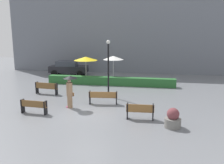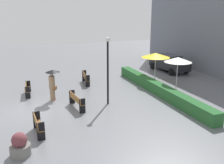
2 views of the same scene
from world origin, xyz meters
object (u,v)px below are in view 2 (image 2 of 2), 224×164
object	(u,v)px
pedestrian_with_umbrella	(52,81)
patio_umbrella_white	(178,60)
parked_car	(169,63)
lamp_post	(108,64)
patio_umbrella_yellow	(156,55)
planter_pot	(20,146)
bench_near_right	(38,124)
bench_far_left	(85,77)
bench_near_left	(27,88)
bench_mid_center	(76,100)

from	to	relation	value
pedestrian_with_umbrella	patio_umbrella_white	world-z (taller)	patio_umbrella_white
patio_umbrella_white	parked_car	world-z (taller)	patio_umbrella_white
lamp_post	patio_umbrella_yellow	size ratio (longest dim) A/B	1.72
pedestrian_with_umbrella	lamp_post	xyz separation A→B (m)	(1.86, 3.12, 1.25)
planter_pot	parked_car	size ratio (longest dim) A/B	0.23
bench_near_right	patio_umbrella_white	distance (m)	10.62
bench_far_left	bench_near_left	bearing A→B (deg)	-73.84
bench_mid_center	lamp_post	distance (m)	2.86
bench_far_left	lamp_post	distance (m)	5.26
bench_far_left	bench_mid_center	size ratio (longest dim) A/B	0.96
patio_umbrella_white	parked_car	distance (m)	6.62
patio_umbrella_yellow	bench_near_right	bearing A→B (deg)	-58.87
bench_near_left	lamp_post	world-z (taller)	lamp_post
bench_mid_center	planter_pot	distance (m)	5.43
bench_mid_center	pedestrian_with_umbrella	xyz separation A→B (m)	(-1.89, -1.09, 0.76)
lamp_post	planter_pot	bearing A→B (deg)	-51.04
planter_pot	lamp_post	distance (m)	7.20
bench_near_right	lamp_post	distance (m)	5.59
bench_far_left	bench_near_right	size ratio (longest dim) A/B	1.21
bench_near_left	lamp_post	distance (m)	6.20
lamp_post	parked_car	xyz separation A→B (m)	(-6.26, 8.51, -1.72)
parked_car	bench_mid_center	bearing A→B (deg)	-59.18
planter_pot	patio_umbrella_white	bearing A→B (deg)	114.41
parked_car	patio_umbrella_yellow	bearing A→B (deg)	-47.39
bench_far_left	patio_umbrella_yellow	xyz separation A→B (m)	(1.64, 5.36, 1.70)
pedestrian_with_umbrella	parked_car	xyz separation A→B (m)	(-4.40, 11.63, -0.47)
bench_near_right	lamp_post	xyz separation A→B (m)	(-2.64, 4.49, 2.02)
parked_car	bench_near_left	bearing A→B (deg)	-78.45
bench_mid_center	lamp_post	size ratio (longest dim) A/B	0.46
bench_far_left	pedestrian_with_umbrella	distance (m)	4.30
planter_pot	patio_umbrella_yellow	bearing A→B (deg)	125.55
bench_far_left	patio_umbrella_yellow	bearing A→B (deg)	72.97
bench_far_left	patio_umbrella_white	distance (m)	7.29
bench_mid_center	planter_pot	size ratio (longest dim) A/B	1.89
patio_umbrella_yellow	parked_car	size ratio (longest dim) A/B	0.56
planter_pot	parked_car	bearing A→B (deg)	127.36
bench_near_right	planter_pot	distance (m)	1.90
patio_umbrella_yellow	patio_umbrella_white	bearing A→B (deg)	5.27
bench_near_right	bench_near_left	bearing A→B (deg)	-178.74
bench_near_left	patio_umbrella_white	world-z (taller)	patio_umbrella_white
bench_near_left	pedestrian_with_umbrella	xyz separation A→B (m)	(1.71, 1.51, 0.80)
bench_mid_center	pedestrian_with_umbrella	bearing A→B (deg)	-150.09
planter_pot	bench_far_left	bearing A→B (deg)	150.48
pedestrian_with_umbrella	parked_car	bearing A→B (deg)	110.72
bench_near_left	bench_far_left	size ratio (longest dim) A/B	0.90
bench_near_left	pedestrian_with_umbrella	bearing A→B (deg)	41.43
bench_near_left	bench_near_right	xyz separation A→B (m)	(6.21, 0.14, 0.02)
pedestrian_with_umbrella	lamp_post	world-z (taller)	lamp_post
pedestrian_with_umbrella	patio_umbrella_yellow	xyz separation A→B (m)	(-1.37, 8.34, 0.95)
bench_mid_center	planter_pot	world-z (taller)	planter_pot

